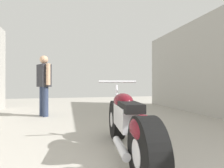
# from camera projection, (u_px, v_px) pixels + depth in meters

# --- Properties ---
(ground_plane) EXTENTS (17.20, 17.20, 0.00)m
(ground_plane) POSITION_uv_depth(u_px,v_px,m) (107.00, 129.00, 3.41)
(ground_plane) COLOR #A8A399
(motorcycle_maroon_cruiser) EXTENTS (0.60, 2.03, 0.95)m
(motorcycle_maroon_cruiser) POSITION_uv_depth(u_px,v_px,m) (127.00, 124.00, 2.09)
(motorcycle_maroon_cruiser) COLOR black
(motorcycle_maroon_cruiser) RESTS_ON ground_plane
(mechanic_in_blue) EXTENTS (0.43, 0.64, 1.70)m
(mechanic_in_blue) POSITION_uv_depth(u_px,v_px,m) (44.00, 82.00, 4.84)
(mechanic_in_blue) COLOR #2D3851
(mechanic_in_blue) RESTS_ON ground_plane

